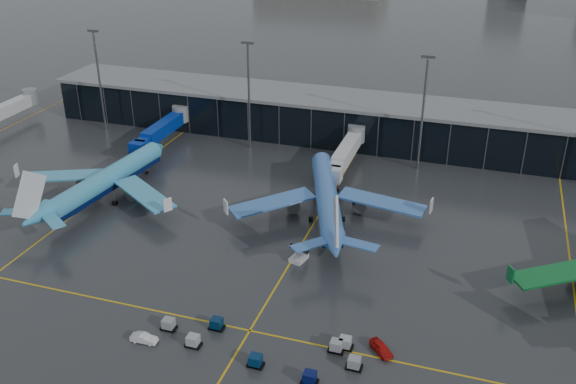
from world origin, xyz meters
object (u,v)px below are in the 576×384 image
(mobile_airstair, at_px, (299,256))
(service_van_red, at_px, (381,348))
(baggage_carts, at_px, (271,347))
(service_van_white, at_px, (144,338))
(airliner_klm_near, at_px, (327,184))
(airliner_arkefly, at_px, (106,168))

(mobile_airstair, height_order, service_van_red, mobile_airstair)
(baggage_carts, height_order, service_van_white, baggage_carts)
(baggage_carts, distance_m, service_van_red, 15.11)
(airliner_klm_near, relative_size, mobile_airstair, 12.24)
(mobile_airstair, xyz_separation_m, service_van_white, (-14.26, -27.10, -0.13))
(mobile_airstair, bearing_deg, service_van_white, -104.27)
(airliner_klm_near, height_order, baggage_carts, airliner_klm_near)
(airliner_arkefly, relative_size, service_van_white, 11.18)
(airliner_klm_near, height_order, service_van_white, airliner_klm_near)
(airliner_klm_near, distance_m, service_van_red, 40.15)
(airliner_arkefly, height_order, mobile_airstair, airliner_arkefly)
(airliner_arkefly, distance_m, service_van_white, 48.04)
(airliner_arkefly, relative_size, airliner_klm_near, 0.98)
(mobile_airstair, relative_size, service_van_white, 0.93)
(service_van_red, bearing_deg, mobile_airstair, 89.50)
(baggage_carts, bearing_deg, airliner_arkefly, 143.91)
(service_van_red, distance_m, service_van_white, 32.96)
(airliner_klm_near, xyz_separation_m, service_van_red, (17.39, -35.67, -6.10))
(airliner_klm_near, distance_m, mobile_airstair, 17.84)
(baggage_carts, relative_size, service_van_white, 7.55)
(mobile_airstair, bearing_deg, baggage_carts, -68.59)
(airliner_arkefly, height_order, airliner_klm_near, airliner_klm_near)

